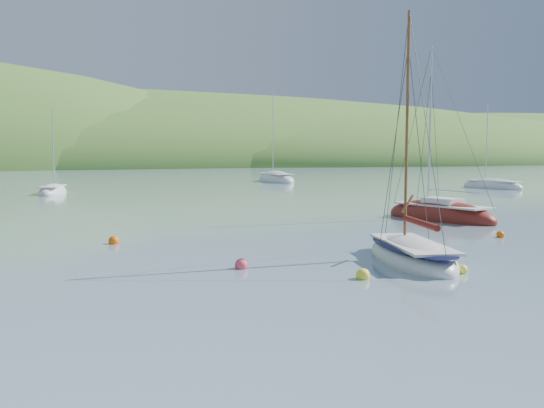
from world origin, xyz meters
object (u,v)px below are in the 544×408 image
object	(u,v)px
daysailer_white	(412,256)
distant_sloop_d	(492,187)
sloop_red	(440,216)
distant_sloop_a	(53,192)
distant_sloop_b	(276,180)

from	to	relation	value
daysailer_white	distant_sloop_d	xyz separation A→B (m)	(33.64, 34.87, -0.05)
daysailer_white	sloop_red	bearing A→B (deg)	63.00
distant_sloop_a	distant_sloop_d	size ratio (longest dim) A/B	0.89
distant_sloop_b	distant_sloop_d	world-z (taller)	distant_sloop_b
sloop_red	distant_sloop_b	distance (m)	45.05
sloop_red	distant_sloop_a	world-z (taller)	sloop_red
daysailer_white	distant_sloop_b	world-z (taller)	distant_sloop_b
daysailer_white	sloop_red	size ratio (longest dim) A/B	0.90
sloop_red	distant_sloop_d	xyz separation A→B (m)	(23.97, 23.39, -0.04)
sloop_red	distant_sloop_a	bearing A→B (deg)	109.44
distant_sloop_b	sloop_red	bearing A→B (deg)	-97.93
sloop_red	distant_sloop_d	world-z (taller)	sloop_red
distant_sloop_d	distant_sloop_b	bearing A→B (deg)	113.04
daysailer_white	sloop_red	xyz separation A→B (m)	(9.68, 11.49, -0.01)
daysailer_white	distant_sloop_d	size ratio (longest dim) A/B	1.01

